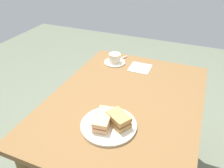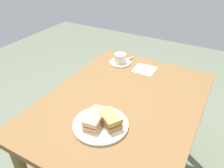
% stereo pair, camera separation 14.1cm
% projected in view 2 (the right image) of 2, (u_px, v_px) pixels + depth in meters
% --- Properties ---
extents(dining_table, '(1.17, 0.87, 0.78)m').
position_uv_depth(dining_table, '(122.00, 114.00, 1.38)').
color(dining_table, brown).
rests_on(dining_table, ground_plane).
extents(sandwich_plate, '(0.28, 0.28, 0.01)m').
position_uv_depth(sandwich_plate, '(100.00, 124.00, 1.13)').
color(sandwich_plate, beige).
rests_on(sandwich_plate, dining_table).
extents(sandwich_front, '(0.16, 0.10, 0.06)m').
position_uv_depth(sandwich_front, '(95.00, 118.00, 1.12)').
color(sandwich_front, '#E3AE79').
rests_on(sandwich_front, sandwich_plate).
extents(sandwich_back, '(0.13, 0.14, 0.06)m').
position_uv_depth(sandwich_back, '(110.00, 120.00, 1.10)').
color(sandwich_back, tan).
rests_on(sandwich_back, sandwich_plate).
extents(coffee_saucer, '(0.16, 0.16, 0.01)m').
position_uv_depth(coffee_saucer, '(120.00, 63.00, 1.71)').
color(coffee_saucer, beige).
rests_on(coffee_saucer, dining_table).
extents(coffee_cup, '(0.11, 0.09, 0.07)m').
position_uv_depth(coffee_cup, '(120.00, 58.00, 1.69)').
color(coffee_cup, beige).
rests_on(coffee_cup, coffee_saucer).
extents(spoon, '(0.10, 0.05, 0.01)m').
position_uv_depth(spoon, '(128.00, 59.00, 1.75)').
color(spoon, silver).
rests_on(spoon, coffee_saucer).
extents(napkin, '(0.15, 0.15, 0.00)m').
position_uv_depth(napkin, '(145.00, 70.00, 1.63)').
color(napkin, white).
rests_on(napkin, dining_table).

